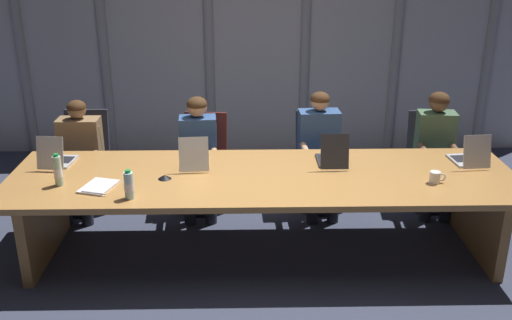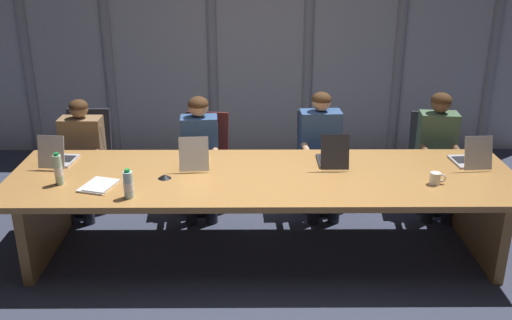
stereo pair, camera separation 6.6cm
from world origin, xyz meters
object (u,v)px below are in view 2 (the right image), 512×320
object	(u,v)px
person_left_end	(80,150)
person_left_mid	(200,148)
laptop_left_end	(58,158)
office_chair_left_end	(89,170)
person_right_mid	(438,146)
office_chair_right_mid	(431,171)
conference_mic_left_side	(165,176)
spiral_notepad	(98,186)
laptop_right_mid	(470,159)
person_center	(321,146)
coffee_mug_near	(436,178)
laptop_center	(332,158)
water_bottle_secondary	(128,185)
office_chair_center	(321,170)
laptop_left_mid	(194,159)
water_bottle_primary	(58,170)
office_chair_left_mid	(205,171)

from	to	relation	value
person_left_end	person_left_mid	bearing A→B (deg)	90.37
laptop_left_end	office_chair_left_end	xyz separation A→B (m)	(0.02, 0.75, -0.43)
person_right_mid	office_chair_right_mid	bearing A→B (deg)	-179.47
conference_mic_left_side	spiral_notepad	size ratio (longest dim) A/B	0.31
laptop_right_mid	spiral_notepad	bearing A→B (deg)	93.53
person_left_mid	person_center	world-z (taller)	person_center
laptop_left_end	office_chair_right_mid	xyz separation A→B (m)	(3.50, 0.75, -0.44)
coffee_mug_near	laptop_center	bearing A→B (deg)	151.26
person_right_mid	conference_mic_left_side	distance (m)	2.69
coffee_mug_near	laptop_right_mid	bearing A→B (deg)	44.02
person_left_end	laptop_center	bearing A→B (deg)	75.64
office_chair_right_mid	water_bottle_secondary	distance (m)	3.15
laptop_center	person_left_end	xyz separation A→B (m)	(-2.36, 0.62, -0.15)
laptop_center	spiral_notepad	size ratio (longest dim) A/B	1.08
office_chair_center	laptop_left_mid	bearing A→B (deg)	-63.09
office_chair_right_mid	water_bottle_primary	bearing A→B (deg)	-66.26
office_chair_center	coffee_mug_near	xyz separation A→B (m)	(0.76, -1.21, 0.43)
office_chair_center	person_left_mid	size ratio (longest dim) A/B	0.82
laptop_right_mid	person_left_mid	distance (m)	2.48
office_chair_center	person_left_mid	world-z (taller)	person_left_mid
person_left_end	person_right_mid	size ratio (longest dim) A/B	0.95
laptop_right_mid	coffee_mug_near	bearing A→B (deg)	129.39
laptop_left_mid	laptop_center	distance (m)	1.19
office_chair_left_end	person_center	bearing A→B (deg)	86.50
laptop_left_mid	spiral_notepad	xyz separation A→B (m)	(-0.72, -0.44, -0.05)
person_left_mid	laptop_left_mid	bearing A→B (deg)	-2.99
laptop_left_end	person_center	xyz separation A→B (m)	(2.35, 0.60, -0.11)
office_chair_right_mid	person_center	distance (m)	1.21
coffee_mug_near	conference_mic_left_side	distance (m)	2.18
water_bottle_secondary	spiral_notepad	bearing A→B (deg)	144.83
office_chair_center	office_chair_right_mid	world-z (taller)	office_chair_center
conference_mic_left_side	person_left_end	bearing A→B (deg)	136.07
office_chair_left_end	spiral_notepad	distance (m)	1.38
conference_mic_left_side	office_chair_left_end	bearing A→B (deg)	131.12
laptop_right_mid	office_chair_center	distance (m)	1.49
laptop_left_mid	conference_mic_left_side	distance (m)	0.36
coffee_mug_near	water_bottle_secondary	bearing A→B (deg)	-174.28
laptop_left_end	water_bottle_primary	size ratio (longest dim) A/B	1.44
spiral_notepad	office_chair_right_mid	bearing A→B (deg)	38.93
laptop_right_mid	person_right_mid	world-z (taller)	person_right_mid
person_left_mid	conference_mic_left_side	distance (m)	0.94
laptop_left_mid	laptop_center	bearing A→B (deg)	-93.84
person_right_mid	water_bottle_secondary	xyz separation A→B (m)	(-2.74, -1.29, 0.16)
laptop_center	water_bottle_primary	size ratio (longest dim) A/B	1.45
person_left_mid	water_bottle_primary	distance (m)	1.46
laptop_left_mid	spiral_notepad	world-z (taller)	laptop_left_mid
water_bottle_primary	conference_mic_left_side	bearing A→B (deg)	7.64
person_center	office_chair_left_mid	bearing A→B (deg)	-100.36
office_chair_left_mid	person_center	distance (m)	1.20
office_chair_left_mid	person_left_end	world-z (taller)	person_left_end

